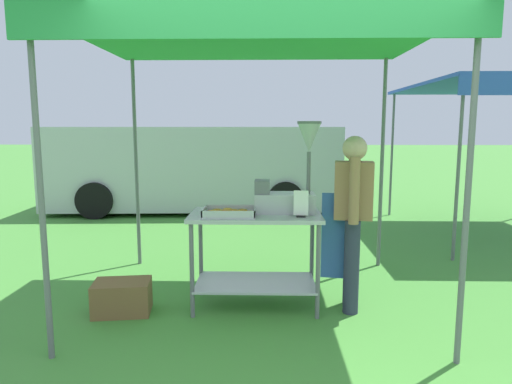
% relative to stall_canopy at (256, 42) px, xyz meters
% --- Properties ---
extents(ground_plane, '(70.00, 70.00, 0.00)m').
position_rel_stall_canopy_xyz_m(ground_plane, '(0.20, 4.58, -2.44)').
color(ground_plane, '#478E38').
extents(stall_canopy, '(3.16, 2.53, 2.53)m').
position_rel_stall_canopy_xyz_m(stall_canopy, '(0.00, 0.00, 0.00)').
color(stall_canopy, slate).
rests_on(stall_canopy, ground).
extents(donut_cart, '(1.21, 0.65, 0.89)m').
position_rel_stall_canopy_xyz_m(donut_cart, '(0.00, -0.10, -1.80)').
color(donut_cart, '#B7B7BC').
rests_on(donut_cart, ground).
extents(donut_tray, '(0.48, 0.32, 0.07)m').
position_rel_stall_canopy_xyz_m(donut_tray, '(-0.23, -0.21, -1.52)').
color(donut_tray, '#B7B7BC').
rests_on(donut_tray, donut_cart).
extents(donut_fryer, '(0.61, 0.28, 0.84)m').
position_rel_stall_canopy_xyz_m(donut_fryer, '(0.32, -0.02, -1.27)').
color(donut_fryer, '#B7B7BC').
rests_on(donut_fryer, donut_cart).
extents(menu_sign, '(0.13, 0.05, 0.24)m').
position_rel_stall_canopy_xyz_m(menu_sign, '(0.41, -0.26, -1.44)').
color(menu_sign, black).
rests_on(menu_sign, donut_cart).
extents(vendor, '(0.46, 0.54, 1.61)m').
position_rel_stall_canopy_xyz_m(vendor, '(0.88, -0.13, -1.54)').
color(vendor, '#2D3347').
rests_on(vendor, ground).
extents(supply_crate, '(0.54, 0.40, 0.30)m').
position_rel_stall_canopy_xyz_m(supply_crate, '(-1.21, -0.29, -2.29)').
color(supply_crate, brown).
rests_on(supply_crate, ground).
extents(van_silver, '(5.80, 2.31, 1.69)m').
position_rel_stall_canopy_xyz_m(van_silver, '(-1.35, 5.01, -1.56)').
color(van_silver, '#BCBCC1').
rests_on(van_silver, ground).
extents(neighbour_tent, '(2.81, 3.22, 2.34)m').
position_rel_stall_canopy_xyz_m(neighbour_tent, '(3.79, 2.90, -0.17)').
color(neighbour_tent, slate).
rests_on(neighbour_tent, ground).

